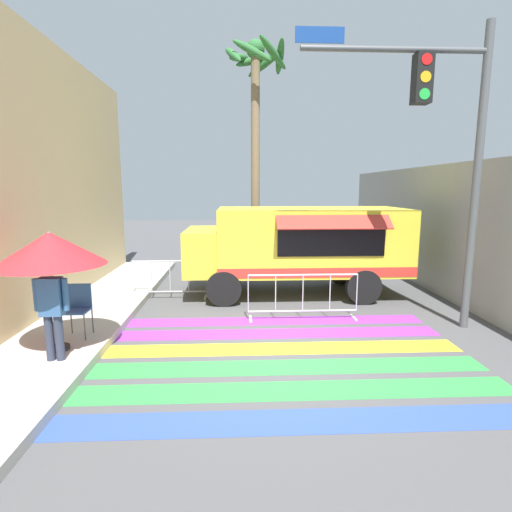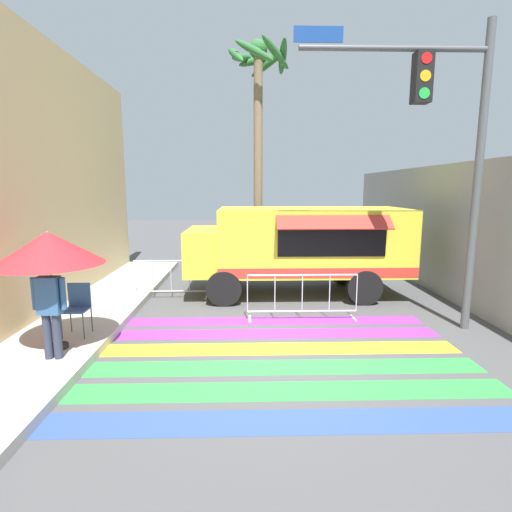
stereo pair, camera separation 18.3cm
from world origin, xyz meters
name	(u,v)px [view 1 (the left image)]	position (x,y,z in m)	size (l,w,h in m)	color
ground_plane	(282,350)	(0.00, 0.00, 0.00)	(60.00, 60.00, 0.00)	#4C4C4F
concrete_wall_right	(457,233)	(4.73, 3.00, 1.74)	(0.20, 16.00, 3.48)	gray
crosswalk_painted	(284,357)	(0.00, -0.30, 0.00)	(6.40, 4.36, 0.01)	#334FB2
food_truck	(294,243)	(0.74, 3.87, 1.41)	(5.77, 2.78, 2.33)	yellow
traffic_signal_pole	(446,131)	(3.22, 1.05, 3.93)	(3.70, 0.29, 5.91)	#515456
patio_umbrella	(50,249)	(-3.80, -0.17, 1.88)	(1.74, 1.74, 2.00)	black
folding_chair	(78,305)	(-3.70, 0.51, 0.74)	(0.41, 0.41, 0.95)	#4C4C51
vendor_person	(52,306)	(-3.66, -0.58, 1.05)	(0.53, 0.21, 1.57)	#2D3347
barricade_front	(303,297)	(0.64, 1.71, 0.51)	(2.42, 0.44, 1.02)	#B7BABF
barricade_side	(170,280)	(-2.54, 3.53, 0.50)	(1.94, 0.44, 1.02)	#B7BABF
palm_tree	(256,105)	(-0.13, 7.02, 5.54)	(2.17, 2.16, 7.55)	#7A664C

